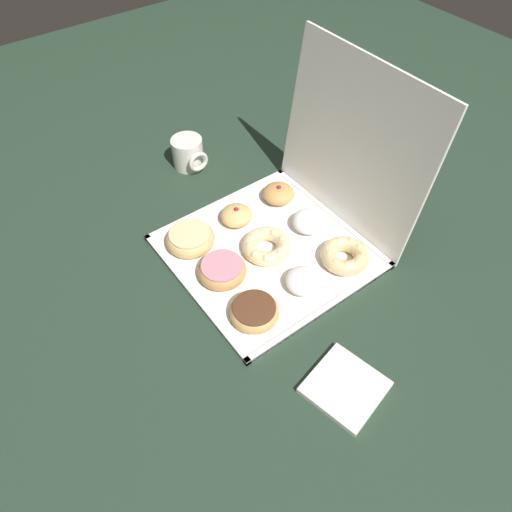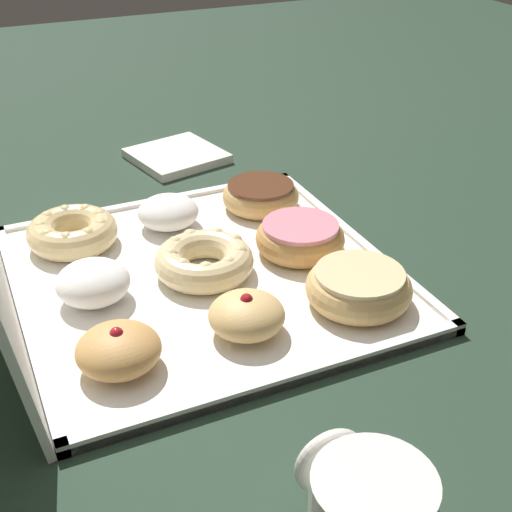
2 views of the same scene
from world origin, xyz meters
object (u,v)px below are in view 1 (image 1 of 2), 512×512
at_px(pink_frosted_donut_1, 222,270).
at_px(jelly_filled_donut_6, 278,193).
at_px(powdered_filled_donut_7, 310,222).
at_px(napkin_stack, 345,387).
at_px(cruller_donut_8, 345,255).
at_px(glazed_ring_donut_0, 190,238).
at_px(chocolate_frosted_donut_2, 254,311).
at_px(cruller_donut_4, 267,247).
at_px(donut_box, 267,252).
at_px(jelly_filled_donut_3, 237,215).
at_px(powdered_filled_donut_5, 302,281).
at_px(coffee_mug, 188,153).

distance_m(pink_frosted_donut_1, jelly_filled_donut_6, 0.30).
relative_size(powdered_filled_donut_7, napkin_stack, 0.62).
xyz_separation_m(powdered_filled_donut_7, cruller_donut_8, (0.13, -0.00, -0.00)).
relative_size(glazed_ring_donut_0, chocolate_frosted_donut_2, 1.11).
bearing_deg(cruller_donut_4, napkin_stack, -13.35).
distance_m(powdered_filled_donut_7, cruller_donut_8, 0.13).
bearing_deg(jelly_filled_donut_6, chocolate_frosted_donut_2, -46.18).
bearing_deg(donut_box, glazed_ring_donut_0, -133.30).
xyz_separation_m(jelly_filled_donut_3, cruller_donut_8, (0.26, 0.13, -0.00)).
bearing_deg(jelly_filled_donut_6, powdered_filled_donut_7, -2.08).
height_order(jelly_filled_donut_6, cruller_donut_8, jelly_filled_donut_6).
bearing_deg(powdered_filled_donut_5, napkin_stack, -20.29).
bearing_deg(napkin_stack, chocolate_frosted_donut_2, -169.09).
height_order(cruller_donut_4, napkin_stack, cruller_donut_4).
xyz_separation_m(powdered_filled_donut_7, napkin_stack, (0.37, -0.22, -0.03)).
relative_size(chocolate_frosted_donut_2, powdered_filled_donut_7, 1.30).
bearing_deg(jelly_filled_donut_6, cruller_donut_4, -46.83).
relative_size(chocolate_frosted_donut_2, cruller_donut_4, 0.91).
bearing_deg(pink_frosted_donut_1, powdered_filled_donut_5, 42.98).
bearing_deg(chocolate_frosted_donut_2, glazed_ring_donut_0, 179.92).
bearing_deg(donut_box, cruller_donut_8, 43.52).
distance_m(cruller_donut_4, napkin_stack, 0.38).
xyz_separation_m(glazed_ring_donut_0, coffee_mug, (-0.28, 0.16, 0.01)).
relative_size(glazed_ring_donut_0, pink_frosted_donut_1, 1.06).
distance_m(powdered_filled_donut_5, cruller_donut_8, 0.13).
bearing_deg(coffee_mug, chocolate_frosted_donut_2, -16.96).
height_order(chocolate_frosted_donut_2, powdered_filled_donut_7, powdered_filled_donut_7).
distance_m(pink_frosted_donut_1, jelly_filled_donut_3, 0.18).
bearing_deg(powdered_filled_donut_7, napkin_stack, -31.27).
bearing_deg(glazed_ring_donut_0, coffee_mug, 149.37).
xyz_separation_m(chocolate_frosted_donut_2, jelly_filled_donut_6, (-0.26, 0.27, 0.00)).
xyz_separation_m(glazed_ring_donut_0, jelly_filled_donut_6, (-0.00, 0.27, 0.00)).
bearing_deg(jelly_filled_donut_6, coffee_mug, -158.61).
height_order(donut_box, pink_frosted_donut_1, pink_frosted_donut_1).
height_order(chocolate_frosted_donut_2, cruller_donut_8, cruller_donut_8).
bearing_deg(powdered_filled_donut_7, jelly_filled_donut_3, -135.01).
height_order(chocolate_frosted_donut_2, jelly_filled_donut_3, jelly_filled_donut_3).
xyz_separation_m(jelly_filled_donut_3, coffee_mug, (-0.28, 0.03, 0.01)).
bearing_deg(powdered_filled_donut_7, cruller_donut_8, -1.91).
relative_size(pink_frosted_donut_1, napkin_stack, 0.83).
bearing_deg(pink_frosted_donut_1, coffee_mug, 158.79).
bearing_deg(cruller_donut_8, jelly_filled_donut_6, 178.01).
relative_size(powdered_filled_donut_5, powdered_filled_donut_7, 0.98).
xyz_separation_m(powdered_filled_donut_5, coffee_mug, (-0.54, 0.03, 0.01)).
bearing_deg(pink_frosted_donut_1, napkin_stack, 5.87).
bearing_deg(donut_box, powdered_filled_donut_5, -1.48).
distance_m(jelly_filled_donut_6, napkin_stack, 0.55).
bearing_deg(jelly_filled_donut_3, glazed_ring_donut_0, -90.61).
distance_m(cruller_donut_4, jelly_filled_donut_6, 0.19).
height_order(chocolate_frosted_donut_2, coffee_mug, coffee_mug).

